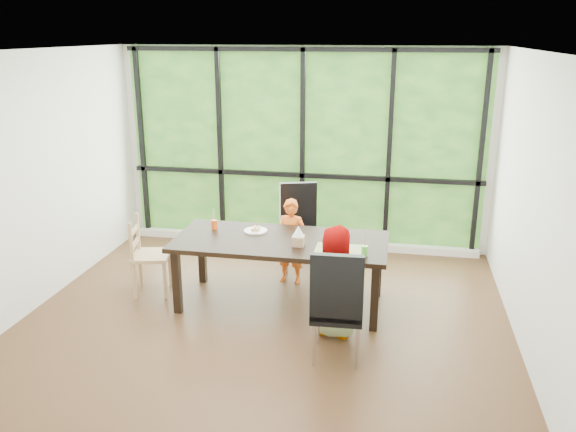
{
  "coord_description": "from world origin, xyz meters",
  "views": [
    {
      "loc": [
        1.27,
        -5.44,
        2.87
      ],
      "look_at": [
        0.19,
        0.19,
        1.05
      ],
      "focal_mm": 36.41,
      "sensor_mm": 36.0,
      "label": 1
    }
  ],
  "objects_px": {
    "chair_window_leather": "(300,229)",
    "child_older": "(337,282)",
    "chair_interior_leather": "(338,303)",
    "dining_table": "(281,272)",
    "plate_near": "(337,250)",
    "orange_cup": "(214,225)",
    "plate_far": "(256,231)",
    "chair_end_beech": "(151,255)",
    "child_toddler": "(291,241)",
    "green_cup": "(365,251)",
    "tissue_box": "(298,241)"
  },
  "relations": [
    {
      "from": "orange_cup",
      "to": "dining_table",
      "type": "bearing_deg",
      "value": -14.03
    },
    {
      "from": "chair_window_leather",
      "to": "chair_interior_leather",
      "type": "relative_size",
      "value": 1.0
    },
    {
      "from": "child_older",
      "to": "dining_table",
      "type": "bearing_deg",
      "value": -28.22
    },
    {
      "from": "plate_far",
      "to": "plate_near",
      "type": "distance_m",
      "value": 1.05
    },
    {
      "from": "green_cup",
      "to": "tissue_box",
      "type": "xyz_separation_m",
      "value": [
        -0.69,
        0.16,
        0.0
      ]
    },
    {
      "from": "child_older",
      "to": "chair_end_beech",
      "type": "bearing_deg",
      "value": -2.92
    },
    {
      "from": "child_toddler",
      "to": "plate_far",
      "type": "height_order",
      "value": "child_toddler"
    },
    {
      "from": "green_cup",
      "to": "dining_table",
      "type": "bearing_deg",
      "value": 161.26
    },
    {
      "from": "chair_interior_leather",
      "to": "dining_table",
      "type": "bearing_deg",
      "value": -55.9
    },
    {
      "from": "chair_end_beech",
      "to": "green_cup",
      "type": "relative_size",
      "value": 8.63
    },
    {
      "from": "plate_far",
      "to": "chair_end_beech",
      "type": "bearing_deg",
      "value": -170.85
    },
    {
      "from": "chair_window_leather",
      "to": "orange_cup",
      "type": "bearing_deg",
      "value": -154.3
    },
    {
      "from": "dining_table",
      "to": "orange_cup",
      "type": "distance_m",
      "value": 0.93
    },
    {
      "from": "child_toddler",
      "to": "chair_window_leather",
      "type": "bearing_deg",
      "value": 91.16
    },
    {
      "from": "chair_interior_leather",
      "to": "plate_near",
      "type": "bearing_deg",
      "value": -85.35
    },
    {
      "from": "plate_near",
      "to": "orange_cup",
      "type": "xyz_separation_m",
      "value": [
        -1.43,
        0.43,
        0.04
      ]
    },
    {
      "from": "orange_cup",
      "to": "chair_end_beech",
      "type": "bearing_deg",
      "value": -165.18
    },
    {
      "from": "chair_window_leather",
      "to": "orange_cup",
      "type": "relative_size",
      "value": 10.42
    },
    {
      "from": "dining_table",
      "to": "child_older",
      "type": "bearing_deg",
      "value": -40.39
    },
    {
      "from": "chair_end_beech",
      "to": "child_older",
      "type": "distance_m",
      "value": 2.25
    },
    {
      "from": "dining_table",
      "to": "tissue_box",
      "type": "distance_m",
      "value": 0.5
    },
    {
      "from": "dining_table",
      "to": "green_cup",
      "type": "distance_m",
      "value": 1.05
    },
    {
      "from": "chair_end_beech",
      "to": "plate_far",
      "type": "xyz_separation_m",
      "value": [
        1.17,
        0.19,
        0.31
      ]
    },
    {
      "from": "green_cup",
      "to": "plate_far",
      "type": "bearing_deg",
      "value": 157.43
    },
    {
      "from": "dining_table",
      "to": "chair_end_beech",
      "type": "xyz_separation_m",
      "value": [
        -1.5,
        0.01,
        0.08
      ]
    },
    {
      "from": "chair_interior_leather",
      "to": "chair_end_beech",
      "type": "bearing_deg",
      "value": -26.45
    },
    {
      "from": "child_toddler",
      "to": "plate_far",
      "type": "bearing_deg",
      "value": -120.75
    },
    {
      "from": "child_older",
      "to": "green_cup",
      "type": "bearing_deg",
      "value": -120.31
    },
    {
      "from": "chair_interior_leather",
      "to": "plate_near",
      "type": "xyz_separation_m",
      "value": [
        -0.09,
        0.75,
        0.22
      ]
    },
    {
      "from": "child_older",
      "to": "orange_cup",
      "type": "height_order",
      "value": "child_older"
    },
    {
      "from": "chair_interior_leather",
      "to": "child_older",
      "type": "height_order",
      "value": "child_older"
    },
    {
      "from": "child_toddler",
      "to": "tissue_box",
      "type": "distance_m",
      "value": 0.84
    },
    {
      "from": "child_older",
      "to": "plate_near",
      "type": "bearing_deg",
      "value": -71.36
    },
    {
      "from": "child_older",
      "to": "tissue_box",
      "type": "bearing_deg",
      "value": -30.92
    },
    {
      "from": "plate_far",
      "to": "chair_interior_leather",
      "type": "bearing_deg",
      "value": -48.51
    },
    {
      "from": "child_older",
      "to": "green_cup",
      "type": "relative_size",
      "value": 10.77
    },
    {
      "from": "dining_table",
      "to": "tissue_box",
      "type": "bearing_deg",
      "value": -34.0
    },
    {
      "from": "plate_far",
      "to": "plate_near",
      "type": "xyz_separation_m",
      "value": [
        0.95,
        -0.43,
        -0.0
      ]
    },
    {
      "from": "child_toddler",
      "to": "plate_near",
      "type": "relative_size",
      "value": 4.49
    },
    {
      "from": "chair_window_leather",
      "to": "tissue_box",
      "type": "xyz_separation_m",
      "value": [
        0.17,
        -1.14,
        0.26
      ]
    },
    {
      "from": "dining_table",
      "to": "tissue_box",
      "type": "relative_size",
      "value": 18.57
    },
    {
      "from": "chair_window_leather",
      "to": "child_older",
      "type": "height_order",
      "value": "child_older"
    },
    {
      "from": "plate_near",
      "to": "green_cup",
      "type": "xyz_separation_m",
      "value": [
        0.28,
        -0.08,
        0.05
      ]
    },
    {
      "from": "plate_far",
      "to": "orange_cup",
      "type": "xyz_separation_m",
      "value": [
        -0.48,
        -0.0,
        0.04
      ]
    },
    {
      "from": "chair_end_beech",
      "to": "plate_near",
      "type": "height_order",
      "value": "chair_end_beech"
    },
    {
      "from": "child_toddler",
      "to": "plate_far",
      "type": "distance_m",
      "value": 0.58
    },
    {
      "from": "child_toddler",
      "to": "orange_cup",
      "type": "relative_size",
      "value": 9.83
    },
    {
      "from": "chair_end_beech",
      "to": "orange_cup",
      "type": "distance_m",
      "value": 0.8
    },
    {
      "from": "dining_table",
      "to": "plate_far",
      "type": "bearing_deg",
      "value": 147.78
    },
    {
      "from": "child_older",
      "to": "plate_far",
      "type": "relative_size",
      "value": 4.31
    }
  ]
}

